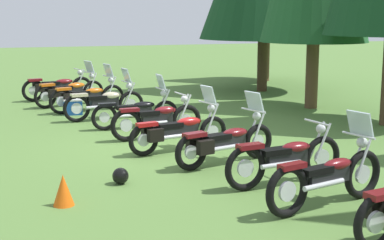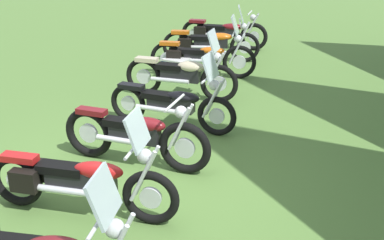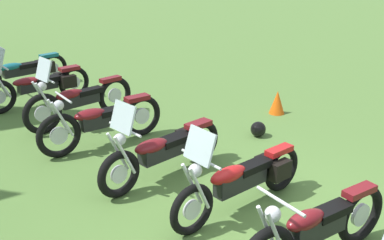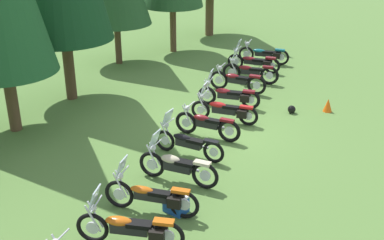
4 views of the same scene
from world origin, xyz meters
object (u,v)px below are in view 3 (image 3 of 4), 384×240
object	(u,v)px
motorcycle_8	(101,121)
motorcycle_11	(22,71)
motorcycle_9	(79,100)
motorcycle_7	(165,150)
traffic_cone	(277,102)
motorcycle_5	(316,229)
motorcycle_10	(39,85)
dropped_helmet	(258,129)
motorcycle_6	(242,179)

from	to	relation	value
motorcycle_8	motorcycle_11	distance (m)	4.09
motorcycle_9	motorcycle_7	bearing A→B (deg)	85.69
motorcycle_11	traffic_cone	size ratio (longest dim) A/B	4.85
motorcycle_5	motorcycle_9	size ratio (longest dim) A/B	0.97
motorcycle_11	motorcycle_5	bearing A→B (deg)	88.32
motorcycle_5	motorcycle_10	xyz separation A→B (m)	(6.92, 1.56, 0.01)
motorcycle_5	motorcycle_8	distance (m)	4.36
motorcycle_7	motorcycle_10	distance (m)	4.35
motorcycle_7	dropped_helmet	size ratio (longest dim) A/B	8.05
motorcycle_8	traffic_cone	world-z (taller)	motorcycle_8
motorcycle_6	motorcycle_7	xyz separation A→B (m)	(1.31, 0.52, -0.00)
motorcycle_6	motorcycle_9	size ratio (longest dim) A/B	1.00
motorcycle_5	motorcycle_7	world-z (taller)	motorcycle_7
motorcycle_6	motorcycle_9	bearing A→B (deg)	-88.28
dropped_helmet	motorcycle_5	bearing A→B (deg)	154.40
motorcycle_8	motorcycle_11	size ratio (longest dim) A/B	1.00
motorcycle_7	traffic_cone	bearing A→B (deg)	-171.58
motorcycle_10	motorcycle_11	bearing A→B (deg)	-96.26
dropped_helmet	motorcycle_8	bearing A→B (deg)	70.54
motorcycle_5	traffic_cone	world-z (taller)	motorcycle_5
motorcycle_11	motorcycle_9	bearing A→B (deg)	88.29
motorcycle_6	motorcycle_7	world-z (taller)	motorcycle_7
motorcycle_11	motorcycle_6	bearing A→B (deg)	89.94
motorcycle_7	traffic_cone	distance (m)	3.53
motorcycle_11	motorcycle_8	bearing A→B (deg)	85.51
motorcycle_7	motorcycle_11	distance (m)	5.71
motorcycle_5	motorcycle_11	size ratio (longest dim) A/B	0.96
motorcycle_6	motorcycle_9	xyz separation A→B (m)	(4.11, 1.03, 0.02)
motorcycle_7	motorcycle_11	size ratio (longest dim) A/B	0.97
motorcycle_5	motorcycle_11	distance (m)	8.44
motorcycle_6	motorcycle_10	bearing A→B (deg)	-87.38
motorcycle_5	traffic_cone	distance (m)	4.89
motorcycle_10	motorcycle_9	bearing A→B (deg)	96.86
motorcycle_8	motorcycle_9	size ratio (longest dim) A/B	1.01
motorcycle_8	motorcycle_11	world-z (taller)	motorcycle_8
motorcycle_5	dropped_helmet	size ratio (longest dim) A/B	7.94
motorcycle_8	dropped_helmet	distance (m)	2.82
motorcycle_6	motorcycle_11	world-z (taller)	motorcycle_6
motorcycle_10	motorcycle_11	xyz separation A→B (m)	(1.36, 0.11, -0.01)
motorcycle_11	traffic_cone	distance (m)	5.98
traffic_cone	motorcycle_6	bearing A→B (deg)	135.66
motorcycle_7	dropped_helmet	distance (m)	2.28
motorcycle_8	dropped_helmet	size ratio (longest dim) A/B	8.25
traffic_cone	dropped_helmet	xyz separation A→B (m)	(-0.82, 1.04, -0.10)
motorcycle_8	motorcycle_10	bearing A→B (deg)	-87.14
motorcycle_6	motorcycle_10	distance (m)	5.75
motorcycle_11	dropped_helmet	xyz separation A→B (m)	(-4.98, -3.25, -0.31)
motorcycle_11	motorcycle_10	bearing A→B (deg)	81.39
motorcycle_7	motorcycle_8	bearing A→B (deg)	-89.03
motorcycle_11	traffic_cone	xyz separation A→B (m)	(-4.16, -4.29, -0.21)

